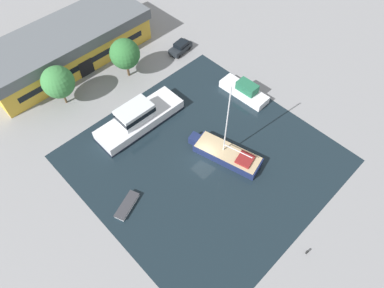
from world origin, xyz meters
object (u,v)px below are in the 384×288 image
parked_car (181,47)px  motor_cruiser (138,118)px  quay_tree_by_water (125,54)px  cabin_boat (245,91)px  quay_tree_near_building (58,82)px  sailboat_moored (226,154)px  warehouse_building (66,46)px  small_dinghy (127,206)px

parked_car → motor_cruiser: size_ratio=0.34×
quay_tree_by_water → parked_car: 10.46m
motor_cruiser → cabin_boat: bearing=-113.2°
quay_tree_near_building → sailboat_moored: 25.12m
parked_car → quay_tree_near_building: bearing=73.5°
quay_tree_by_water → motor_cruiser: bearing=-119.8°
parked_car → motor_cruiser: 16.72m
sailboat_moored → motor_cruiser: size_ratio=0.96×
motor_cruiser → parked_car: bearing=-62.7°
warehouse_building → small_dinghy: 29.19m
quay_tree_by_water → cabin_boat: size_ratio=0.84×
warehouse_building → quay_tree_near_building: quay_tree_near_building is taller
warehouse_building → quay_tree_by_water: size_ratio=4.20×
quay_tree_by_water → sailboat_moored: size_ratio=0.52×
quay_tree_near_building → quay_tree_by_water: 10.38m
quay_tree_near_building → motor_cruiser: 12.19m
cabin_boat → motor_cruiser: bearing=154.2°
quay_tree_near_building → cabin_boat: quay_tree_near_building is taller
quay_tree_by_water → small_dinghy: 23.13m
quay_tree_near_building → quay_tree_by_water: bearing=-9.9°
warehouse_building → motor_cruiser: warehouse_building is taller
small_dinghy → motor_cruiser: bearing=-66.7°
cabin_boat → quay_tree_near_building: bearing=137.1°
quay_tree_by_water → motor_cruiser: 10.70m
warehouse_building → cabin_boat: (14.15, -25.06, -1.87)m
quay_tree_near_building → small_dinghy: 20.38m
parked_car → cabin_boat: (-0.17, -14.04, 0.04)m
quay_tree_near_building → cabin_boat: bearing=-41.0°
warehouse_building → quay_tree_near_building: 9.75m
sailboat_moored → motor_cruiser: 13.05m
motor_cruiser → cabin_boat: (14.77, -6.54, -0.39)m
warehouse_building → cabin_boat: warehouse_building is taller
quay_tree_by_water → cabin_boat: (9.65, -15.48, -3.26)m
motor_cruiser → cabin_boat: motor_cruiser is taller
parked_car → sailboat_moored: (-10.41, -19.73, -0.15)m
motor_cruiser → small_dinghy: 12.75m
quay_tree_near_building → parked_car: 20.54m
quay_tree_near_building → small_dinghy: bearing=-101.4°
motor_cruiser → cabin_boat: 16.15m
warehouse_building → motor_cruiser: (-0.62, -18.52, -1.48)m
sailboat_moored → small_dinghy: sailboat_moored is taller
quay_tree_by_water → motor_cruiser: size_ratio=0.50×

